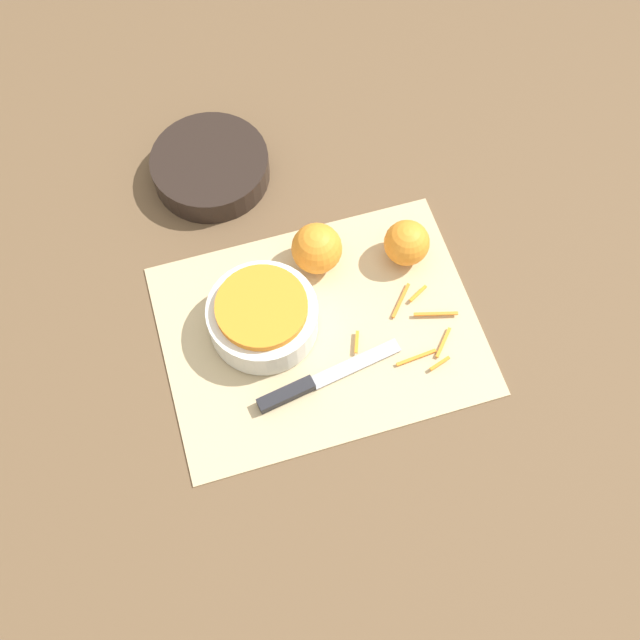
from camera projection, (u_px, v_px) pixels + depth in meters
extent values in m
plane|color=brown|center=(320.00, 330.00, 1.15)|extent=(4.00, 4.00, 0.00)
cube|color=#CCB284|center=(320.00, 329.00, 1.15)|extent=(0.48, 0.37, 0.01)
cylinder|color=silver|center=(263.00, 317.00, 1.12)|extent=(0.17, 0.17, 0.06)
cylinder|color=orange|center=(261.00, 308.00, 1.09)|extent=(0.14, 0.14, 0.02)
cylinder|color=black|center=(211.00, 167.00, 1.26)|extent=(0.20, 0.20, 0.05)
cube|color=#232328|center=(286.00, 394.00, 1.09)|extent=(0.09, 0.03, 0.02)
cube|color=#B2B2B7|center=(356.00, 364.00, 1.12)|extent=(0.15, 0.05, 0.00)
sphere|color=orange|center=(317.00, 248.00, 1.16)|extent=(0.08, 0.08, 0.08)
sphere|color=orange|center=(407.00, 243.00, 1.17)|extent=(0.07, 0.07, 0.07)
cube|color=orange|center=(443.00, 342.00, 1.13)|extent=(0.04, 0.04, 0.00)
cube|color=orange|center=(436.00, 314.00, 1.15)|extent=(0.07, 0.02, 0.00)
cube|color=orange|center=(418.00, 293.00, 1.17)|extent=(0.03, 0.02, 0.00)
cube|color=orange|center=(416.00, 357.00, 1.12)|extent=(0.07, 0.01, 0.00)
cube|color=orange|center=(401.00, 300.00, 1.17)|extent=(0.05, 0.05, 0.00)
cube|color=orange|center=(357.00, 342.00, 1.13)|extent=(0.02, 0.04, 0.00)
cube|color=orange|center=(440.00, 363.00, 1.12)|extent=(0.04, 0.02, 0.00)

